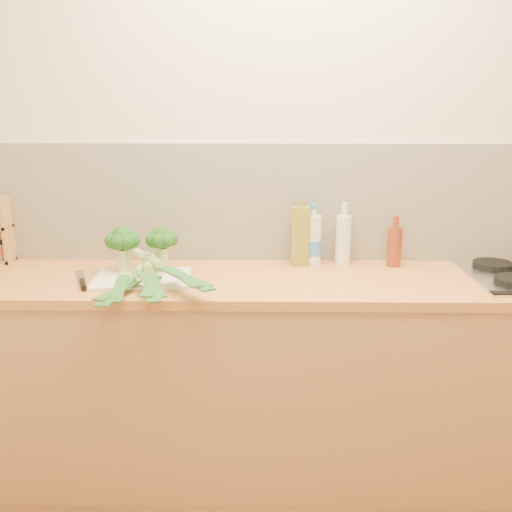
{
  "coord_description": "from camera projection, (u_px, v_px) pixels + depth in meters",
  "views": [
    {
      "loc": [
        -0.14,
        -1.11,
        1.6
      ],
      "look_at": [
        -0.17,
        1.1,
        1.02
      ],
      "focal_mm": 40.0,
      "sensor_mm": 36.0,
      "label": 1
    }
  ],
  "objects": [
    {
      "name": "chefs_knife",
      "position": [
        82.0,
        282.0,
        2.31
      ],
      "size": [
        0.14,
        0.3,
        0.02
      ],
      "rotation": [
        0.0,
        0.0,
        0.37
      ],
      "color": "silver",
      "rests_on": "counter"
    },
    {
      "name": "glass_bottle",
      "position": [
        343.0,
        239.0,
        2.58
      ],
      "size": [
        0.07,
        0.07,
        0.29
      ],
      "color": "silver",
      "rests_on": "counter"
    },
    {
      "name": "water_bottle",
      "position": [
        313.0,
        241.0,
        2.58
      ],
      "size": [
        0.08,
        0.08,
        0.26
      ],
      "color": "silver",
      "rests_on": "counter"
    },
    {
      "name": "broccoli_right",
      "position": [
        162.0,
        240.0,
        2.44
      ],
      "size": [
        0.14,
        0.14,
        0.2
      ],
      "color": "#A4BC6D",
      "rests_on": "chopping_board"
    },
    {
      "name": "counter",
      "position": [
        295.0,
        375.0,
        2.52
      ],
      "size": [
        3.2,
        0.62,
        0.9
      ],
      "color": "#AB7547",
      "rests_on": "ground"
    },
    {
      "name": "leek_mid",
      "position": [
        149.0,
        271.0,
        2.31
      ],
      "size": [
        0.21,
        0.64,
        0.04
      ],
      "rotation": [
        0.0,
        0.0,
        0.24
      ],
      "color": "white",
      "rests_on": "chopping_board"
    },
    {
      "name": "amber_bottle",
      "position": [
        394.0,
        246.0,
        2.56
      ],
      "size": [
        0.06,
        0.06,
        0.23
      ],
      "color": "maroon",
      "rests_on": "counter"
    },
    {
      "name": "broccoli_left",
      "position": [
        122.0,
        241.0,
        2.42
      ],
      "size": [
        0.15,
        0.15,
        0.2
      ],
      "color": "#A4BC6D",
      "rests_on": "chopping_board"
    },
    {
      "name": "chopping_board",
      "position": [
        142.0,
        278.0,
        2.38
      ],
      "size": [
        0.42,
        0.32,
        0.01
      ],
      "primitive_type": "cube",
      "rotation": [
        0.0,
        0.0,
        0.08
      ],
      "color": "white",
      "rests_on": "counter"
    },
    {
      "name": "oil_tin",
      "position": [
        300.0,
        236.0,
        2.56
      ],
      "size": [
        0.08,
        0.05,
        0.3
      ],
      "color": "olive",
      "rests_on": "counter"
    },
    {
      "name": "leek_front",
      "position": [
        135.0,
        274.0,
        2.33
      ],
      "size": [
        0.12,
        0.65,
        0.04
      ],
      "rotation": [
        0.0,
        0.0,
        -0.08
      ],
      "color": "white",
      "rests_on": "chopping_board"
    },
    {
      "name": "room_shell",
      "position": [
        294.0,
        203.0,
        2.62
      ],
      "size": [
        3.5,
        3.5,
        3.5
      ],
      "color": "beige",
      "rests_on": "ground"
    },
    {
      "name": "leek_back",
      "position": [
        161.0,
        266.0,
        2.32
      ],
      "size": [
        0.41,
        0.56,
        0.04
      ],
      "rotation": [
        0.0,
        0.0,
        0.61
      ],
      "color": "white",
      "rests_on": "chopping_board"
    }
  ]
}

